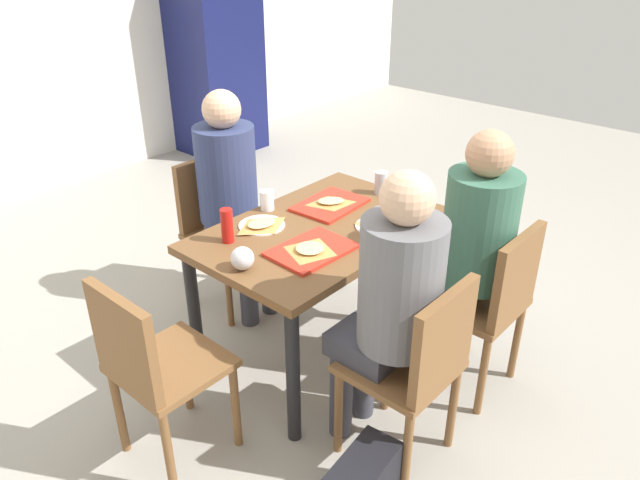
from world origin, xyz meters
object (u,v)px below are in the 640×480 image
object	(u,v)px
chair_near_left	(418,363)
chair_near_right	(491,299)
person_far_side	(232,187)
plastic_cup_a	(267,200)
chair_far_side	(218,221)
chair_left_end	(152,363)
person_in_red	(392,296)
condiment_bottle	(227,226)
plastic_cup_b	(380,236)
soda_can	(381,183)
drink_fridge	(216,50)
tray_red_near	(312,250)
pizza_slice_a	(310,249)
main_table	(320,244)
paper_plate_near_edge	(378,226)
pizza_slice_c	(262,224)
person_in_brown_jacket	(470,241)
paper_plate_center	(262,225)
tray_red_far	(330,205)
pizza_slice_b	(331,202)
foil_bundle	(242,258)

from	to	relation	value
chair_near_left	chair_near_right	xyz separation A→B (m)	(0.60, 0.00, 0.00)
person_far_side	plastic_cup_a	bearing A→B (deg)	-95.67
chair_far_side	chair_left_end	world-z (taller)	same
person_in_red	condiment_bottle	bearing A→B (deg)	96.09
plastic_cup_b	soda_can	bearing A→B (deg)	35.96
chair_left_end	drink_fridge	size ratio (longest dim) A/B	0.45
tray_red_near	pizza_slice_a	xyz separation A→B (m)	(-0.02, -0.01, 0.02)
main_table	person_in_red	bearing A→B (deg)	-115.42
paper_plate_near_edge	chair_near_left	bearing A→B (deg)	-130.64
person_far_side	pizza_slice_c	xyz separation A→B (m)	(-0.19, -0.43, -0.01)
chair_near_left	person_in_red	size ratio (longest dim) A/B	0.68
chair_near_right	tray_red_near	bearing A→B (deg)	128.70
main_table	person_in_red	xyz separation A→B (m)	(-0.30, -0.63, 0.12)
drink_fridge	person_far_side	bearing A→B (deg)	-128.45
chair_near_right	pizza_slice_a	distance (m)	0.85
main_table	plastic_cup_b	bearing A→B (deg)	-84.79
chair_near_right	person_in_red	bearing A→B (deg)	166.79
person_far_side	plastic_cup_b	distance (m)	0.96
person_in_brown_jacket	plastic_cup_a	bearing A→B (deg)	108.97
chair_far_side	person_in_red	xyz separation A→B (m)	(-0.30, -1.40, 0.25)
main_table	paper_plate_center	size ratio (longest dim) A/B	5.43
main_table	paper_plate_center	world-z (taller)	paper_plate_center
chair_near_left	drink_fridge	size ratio (longest dim) A/B	0.45
paper_plate_near_edge	plastic_cup_a	size ratio (longest dim) A/B	2.20
condiment_bottle	tray_red_far	bearing A→B (deg)	-9.16
pizza_slice_b	soda_can	size ratio (longest dim) A/B	1.92
pizza_slice_b	pizza_slice_a	bearing A→B (deg)	-149.79
chair_near_left	pizza_slice_a	xyz separation A→B (m)	(0.07, 0.62, 0.25)
chair_near_left	paper_plate_near_edge	bearing A→B (deg)	49.36
foil_bundle	drink_fridge	xyz separation A→B (m)	(2.27, 2.87, 0.17)
paper_plate_center	paper_plate_near_edge	world-z (taller)	same
condiment_bottle	paper_plate_near_edge	bearing A→B (deg)	-36.75
chair_near_right	plastic_cup_a	size ratio (longest dim) A/B	8.60
chair_left_end	plastic_cup_b	distance (m)	1.10
plastic_cup_a	soda_can	size ratio (longest dim) A/B	0.82
tray_red_near	pizza_slice_c	bearing A→B (deg)	86.69
soda_can	main_table	bearing A→B (deg)	-177.83
pizza_slice_a	chair_near_left	bearing A→B (deg)	-96.14
chair_far_side	pizza_slice_b	xyz separation A→B (m)	(0.21, -0.66, 0.25)
chair_near_right	plastic_cup_b	world-z (taller)	chair_near_right
pizza_slice_c	soda_can	world-z (taller)	soda_can
chair_far_side	person_far_side	xyz separation A→B (m)	(-0.00, -0.14, 0.25)
chair_near_right	foil_bundle	xyz separation A→B (m)	(-0.81, 0.75, 0.27)
paper_plate_near_edge	condiment_bottle	xyz separation A→B (m)	(-0.57, 0.42, 0.08)
plastic_cup_b	person_in_red	bearing A→B (deg)	-137.51
tray_red_near	plastic_cup_a	bearing A→B (deg)	68.81
condiment_bottle	plastic_cup_b	bearing A→B (deg)	-52.21
chair_near_left	person_in_red	distance (m)	0.28
chair_left_end	person_in_red	world-z (taller)	person_in_red
pizza_slice_a	soda_can	size ratio (longest dim) A/B	1.94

